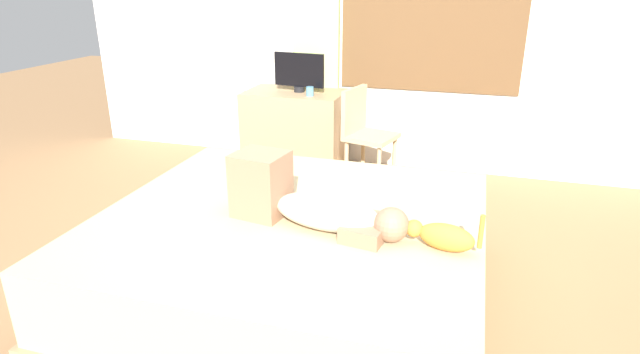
% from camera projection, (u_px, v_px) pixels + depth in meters
% --- Properties ---
extents(ground_plane, '(16.00, 16.00, 0.00)m').
position_uv_depth(ground_plane, '(314.00, 309.00, 2.88)').
color(ground_plane, olive).
extents(back_wall_with_window, '(6.40, 0.14, 2.90)m').
position_uv_depth(back_wall_with_window, '(400.00, 10.00, 4.63)').
color(back_wall_with_window, silver).
rests_on(back_wall_with_window, ground).
extents(bed, '(2.06, 1.90, 0.53)m').
position_uv_depth(bed, '(292.00, 258.00, 2.88)').
color(bed, '#997A56').
rests_on(bed, ground).
extents(person_lying, '(0.94, 0.38, 0.34)m').
position_uv_depth(person_lying, '(309.00, 203.00, 2.63)').
color(person_lying, '#CCB299').
rests_on(person_lying, bed).
extents(cat, '(0.35, 0.16, 0.21)m').
position_uv_depth(cat, '(443.00, 236.00, 2.40)').
color(cat, '#C67A2D').
rests_on(cat, bed).
extents(desk, '(0.90, 0.56, 0.74)m').
position_uv_depth(desk, '(295.00, 130.00, 4.89)').
color(desk, '#997A56').
rests_on(desk, ground).
extents(tv_monitor, '(0.48, 0.10, 0.35)m').
position_uv_depth(tv_monitor, '(299.00, 72.00, 4.68)').
color(tv_monitor, black).
rests_on(tv_monitor, desk).
extents(cup, '(0.07, 0.07, 0.08)m').
position_uv_depth(cup, '(310.00, 91.00, 4.57)').
color(cup, teal).
rests_on(cup, desk).
extents(chair_by_desk, '(0.47, 0.47, 0.86)m').
position_uv_depth(chair_by_desk, '(364.00, 130.00, 4.40)').
color(chair_by_desk, tan).
rests_on(chair_by_desk, ground).
extents(curtain_left, '(0.44, 0.06, 2.47)m').
position_uv_depth(curtain_left, '(316.00, 33.00, 4.80)').
color(curtain_left, '#ADCC75').
rests_on(curtain_left, ground).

